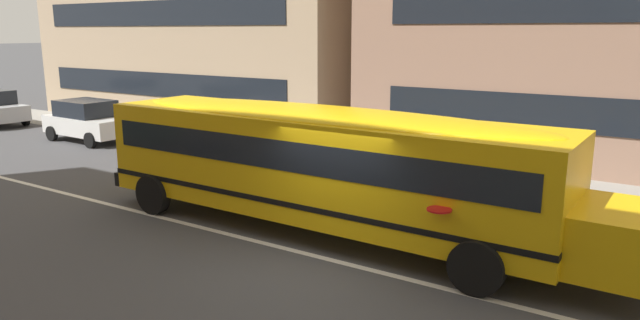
# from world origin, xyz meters

# --- Properties ---
(ground_plane) EXTENTS (400.00, 400.00, 0.00)m
(ground_plane) POSITION_xyz_m (0.00, 0.00, 0.00)
(ground_plane) COLOR #424244
(sidewalk_far) EXTENTS (120.00, 3.00, 0.01)m
(sidewalk_far) POSITION_xyz_m (0.00, 7.94, 0.01)
(sidewalk_far) COLOR gray
(sidewalk_far) RESTS_ON ground_plane
(lane_centreline) EXTENTS (110.00, 0.16, 0.01)m
(lane_centreline) POSITION_xyz_m (0.00, 0.00, 0.00)
(lane_centreline) COLOR silver
(lane_centreline) RESTS_ON ground_plane
(school_bus) EXTENTS (12.36, 2.98, 2.76)m
(school_bus) POSITION_xyz_m (-0.90, 1.30, 1.64)
(school_bus) COLOR yellow
(school_bus) RESTS_ON ground_plane
(parked_car_white_by_hydrant) EXTENTS (3.95, 1.97, 1.64)m
(parked_car_white_by_hydrant) POSITION_xyz_m (-14.77, 5.19, 0.84)
(parked_car_white_by_hydrant) COLOR silver
(parked_car_white_by_hydrant) RESTS_ON ground_plane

